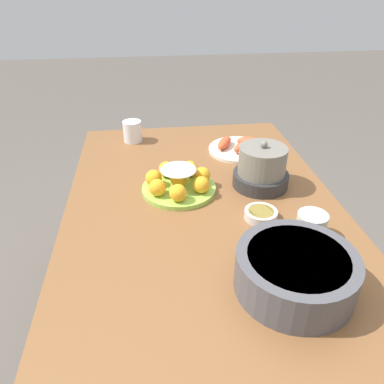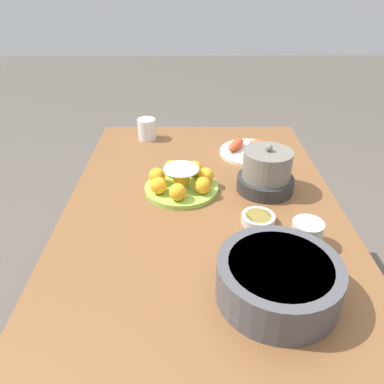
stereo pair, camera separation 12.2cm
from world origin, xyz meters
name	(u,v)px [view 2 (the right image)]	position (x,y,z in m)	size (l,w,h in m)	color
ground_plane	(201,360)	(0.00, 0.00, 0.00)	(12.00, 12.00, 0.00)	#5B544C
dining_table	(203,238)	(0.00, 0.00, 0.64)	(1.50, 0.90, 0.73)	brown
cake_plate	(181,181)	(-0.16, -0.07, 0.77)	(0.26, 0.26, 0.09)	#99CC4C
serving_bowl	(278,279)	(0.33, 0.16, 0.78)	(0.29, 0.29, 0.10)	#4C4C51
sauce_bowl	(258,219)	(0.04, 0.16, 0.75)	(0.10, 0.10, 0.03)	beige
seafood_platter	(250,150)	(-0.45, 0.21, 0.75)	(0.25, 0.25, 0.06)	silver
cup_near	(147,129)	(-0.61, -0.23, 0.78)	(0.08, 0.08, 0.09)	white
cup_far	(307,234)	(0.14, 0.28, 0.77)	(0.09, 0.09, 0.08)	beige
warming_pot	(266,172)	(-0.16, 0.22, 0.80)	(0.20, 0.20, 0.17)	#2D2D2D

